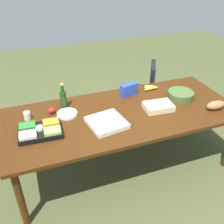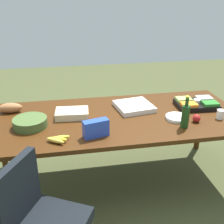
% 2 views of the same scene
% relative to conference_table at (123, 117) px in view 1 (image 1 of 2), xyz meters
% --- Properties ---
extents(ground_plane, '(10.00, 10.00, 0.00)m').
position_rel_conference_table_xyz_m(ground_plane, '(0.00, 0.00, -0.71)').
color(ground_plane, '#474D2B').
extents(conference_table, '(2.60, 1.11, 0.78)m').
position_rel_conference_table_xyz_m(conference_table, '(0.00, 0.00, 0.00)').
color(conference_table, '#3F200A').
rests_on(conference_table, ground).
extents(office_chair, '(0.65, 0.65, 0.91)m').
position_rel_conference_table_xyz_m(office_chair, '(-0.67, -0.94, -0.36)').
color(office_chair, gray).
rests_on(office_chair, ground).
extents(pizza_box, '(0.41, 0.41, 0.05)m').
position_rel_conference_table_xyz_m(pizza_box, '(0.25, 0.16, 0.09)').
color(pizza_box, silver).
rests_on(pizza_box, conference_table).
extents(paper_cup, '(0.08, 0.08, 0.09)m').
position_rel_conference_table_xyz_m(paper_cup, '(1.02, -0.23, 0.11)').
color(paper_cup, white).
rests_on(paper_cup, conference_table).
extents(apple_red, '(0.09, 0.09, 0.08)m').
position_rel_conference_table_xyz_m(apple_red, '(0.76, -0.25, 0.10)').
color(apple_red, '#AA1E1D').
rests_on(apple_red, conference_table).
extents(sheet_cake, '(0.34, 0.24, 0.07)m').
position_rel_conference_table_xyz_m(sheet_cake, '(-0.40, 0.07, 0.10)').
color(sheet_cake, beige).
rests_on(sheet_cake, conference_table).
extents(veggie_tray, '(0.44, 0.32, 0.09)m').
position_rel_conference_table_xyz_m(veggie_tray, '(0.92, 0.08, 0.10)').
color(veggie_tray, black).
rests_on(veggie_tray, conference_table).
extents(paper_plate_stack, '(0.23, 0.23, 0.03)m').
position_rel_conference_table_xyz_m(paper_plate_stack, '(0.60, -0.16, 0.08)').
color(paper_plate_stack, white).
rests_on(paper_plate_stack, conference_table).
extents(chip_bag_blue, '(0.23, 0.13, 0.15)m').
position_rel_conference_table_xyz_m(chip_bag_blue, '(-0.22, -0.36, 0.14)').
color(chip_bag_blue, '#2646B9').
rests_on(chip_bag_blue, conference_table).
extents(banana_bunch, '(0.20, 0.13, 0.04)m').
position_rel_conference_table_xyz_m(banana_bunch, '(-0.54, -0.40, 0.09)').
color(banana_bunch, gold).
rests_on(banana_bunch, conference_table).
extents(bread_loaf, '(0.24, 0.11, 0.10)m').
position_rel_conference_table_xyz_m(bread_loaf, '(-1.02, 0.29, 0.11)').
color(bread_loaf, '#A1653A').
rests_on(bread_loaf, conference_table).
extents(salad_bowl, '(0.40, 0.40, 0.08)m').
position_rel_conference_table_xyz_m(salad_bowl, '(-0.79, -0.07, 0.10)').
color(salad_bowl, '#435B2B').
rests_on(salad_bowl, conference_table).
extents(wine_bottle, '(0.08, 0.08, 0.30)m').
position_rel_conference_table_xyz_m(wine_bottle, '(0.60, -0.33, 0.18)').
color(wine_bottle, '#1A3E17').
rests_on(wine_bottle, conference_table).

